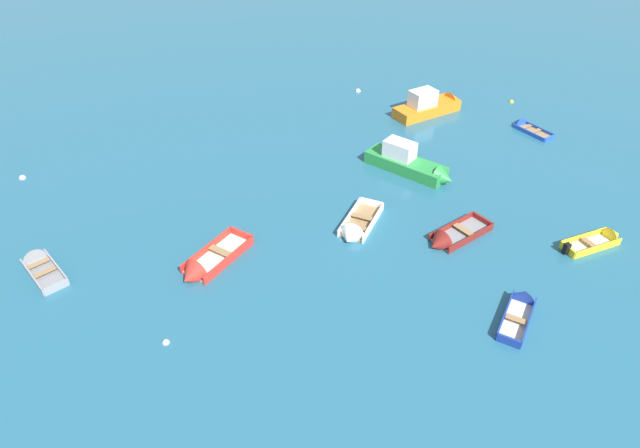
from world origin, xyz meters
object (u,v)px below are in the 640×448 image
rowboat_deep_blue_far_back (521,307)px  rowboat_grey_center (38,263)px  rowboat_yellow_back_row_center (602,239)px  motor_launch_orange_distant_center (431,105)px  mooring_buoy_between_boats_right (166,343)px  rowboat_red_foreground_center (203,268)px  mooring_buoy_trailing (358,91)px  rowboat_maroon_outer_right (446,240)px  mooring_buoy_midfield (23,178)px  rowboat_blue_near_left (523,126)px  motor_launch_green_far_left (411,164)px  rowboat_white_midfield_right (355,230)px  mooring_buoy_between_boats_left (511,102)px

rowboat_deep_blue_far_back → rowboat_grey_center: size_ratio=1.05×
rowboat_deep_blue_far_back → rowboat_yellow_back_row_center: (4.63, 5.78, 0.00)m
rowboat_yellow_back_row_center → motor_launch_orange_distant_center: 16.80m
rowboat_grey_center → mooring_buoy_between_boats_right: rowboat_grey_center is taller
rowboat_red_foreground_center → mooring_buoy_between_boats_right: bearing=-89.0°
rowboat_grey_center → mooring_buoy_trailing: size_ratio=8.08×
rowboat_red_foreground_center → mooring_buoy_trailing: bearing=78.8°
rowboat_maroon_outer_right → mooring_buoy_midfield: (-25.51, 1.60, -0.17)m
mooring_buoy_between_boats_right → rowboat_yellow_back_row_center: bearing=28.4°
rowboat_yellow_back_row_center → mooring_buoy_midfield: (-33.40, 0.07, -0.18)m
motor_launch_orange_distant_center → rowboat_blue_near_left: bearing=-11.2°
motor_launch_green_far_left → rowboat_deep_blue_far_back: bearing=-63.4°
rowboat_deep_blue_far_back → mooring_buoy_between_boats_right: 15.53m
rowboat_grey_center → mooring_buoy_trailing: bearing=62.3°
rowboat_grey_center → rowboat_maroon_outer_right: 20.46m
rowboat_white_midfield_right → rowboat_deep_blue_far_back: bearing=-27.3°
rowboat_yellow_back_row_center → motor_launch_orange_distant_center: motor_launch_orange_distant_center is taller
rowboat_yellow_back_row_center → rowboat_maroon_outer_right: 8.04m
rowboat_yellow_back_row_center → mooring_buoy_between_boats_right: size_ratio=11.30×
rowboat_grey_center → mooring_buoy_between_boats_left: size_ratio=9.20×
rowboat_yellow_back_row_center → rowboat_maroon_outer_right: bearing=-169.1°
rowboat_red_foreground_center → motor_launch_orange_distant_center: (10.40, 20.06, 0.41)m
rowboat_maroon_outer_right → mooring_buoy_between_boats_right: (-11.53, -9.00, -0.17)m
rowboat_yellow_back_row_center → rowboat_grey_center: bearing=-165.6°
rowboat_grey_center → rowboat_blue_near_left: size_ratio=1.14×
rowboat_blue_near_left → rowboat_yellow_back_row_center: size_ratio=0.87×
rowboat_yellow_back_row_center → motor_launch_green_far_left: motor_launch_green_far_left is taller
mooring_buoy_midfield → rowboat_deep_blue_far_back: bearing=-11.5°
rowboat_yellow_back_row_center → mooring_buoy_midfield: 33.41m
mooring_buoy_between_boats_left → mooring_buoy_midfield: size_ratio=0.95×
motor_launch_orange_distant_center → mooring_buoy_trailing: motor_launch_orange_distant_center is taller
rowboat_red_foreground_center → mooring_buoy_between_boats_left: bearing=54.4°
rowboat_grey_center → motor_launch_orange_distant_center: 28.12m
rowboat_white_midfield_right → mooring_buoy_between_boats_right: rowboat_white_midfield_right is taller
rowboat_white_midfield_right → motor_launch_orange_distant_center: bearing=77.2°
rowboat_blue_near_left → mooring_buoy_between_boats_right: size_ratio=9.79×
motor_launch_orange_distant_center → rowboat_red_foreground_center: bearing=-117.4°
rowboat_grey_center → rowboat_maroon_outer_right: bearing=15.7°
rowboat_white_midfield_right → mooring_buoy_midfield: 20.81m
rowboat_grey_center → mooring_buoy_midfield: (-5.81, 7.15, -0.17)m
mooring_buoy_between_boats_right → rowboat_blue_near_left: bearing=54.1°
rowboat_red_foreground_center → motor_launch_orange_distant_center: bearing=62.6°
rowboat_yellow_back_row_center → mooring_buoy_midfield: rowboat_yellow_back_row_center is taller
rowboat_deep_blue_far_back → rowboat_white_midfield_right: 9.04m
motor_launch_green_far_left → motor_launch_orange_distant_center: 8.97m
rowboat_yellow_back_row_center → motor_launch_orange_distant_center: size_ratio=0.64×
rowboat_deep_blue_far_back → rowboat_maroon_outer_right: rowboat_maroon_outer_right is taller
rowboat_maroon_outer_right → rowboat_grey_center: bearing=-164.3°
rowboat_yellow_back_row_center → motor_launch_green_far_left: size_ratio=0.59×
rowboat_grey_center → rowboat_white_midfield_right: rowboat_white_midfield_right is taller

